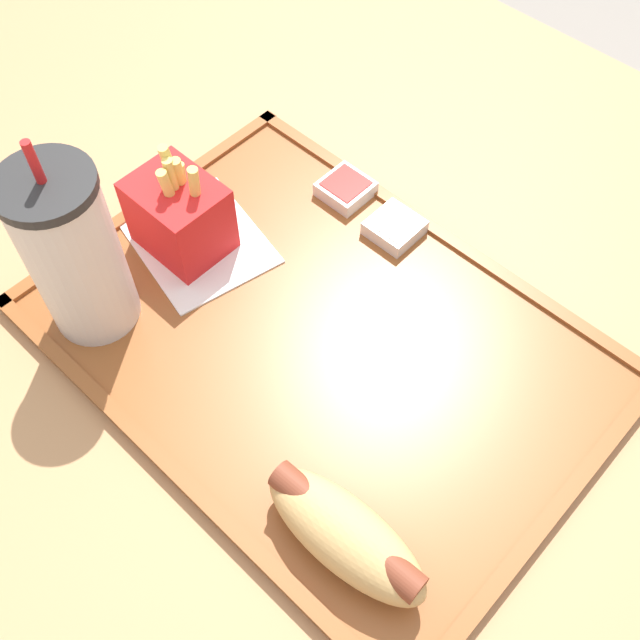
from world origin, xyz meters
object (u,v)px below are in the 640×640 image
sauce_cup_mayo (395,227)px  sauce_cup_ketchup (346,188)px  soda_cup (74,253)px  fries_carton (180,214)px  hot_dog_far (345,534)px

sauce_cup_mayo → sauce_cup_ketchup: (0.06, -0.00, 0.00)m
soda_cup → fries_carton: (0.00, -0.10, -0.04)m
hot_dog_far → fries_carton: bearing=-20.0°
hot_dog_far → fries_carton: fries_carton is taller
soda_cup → sauce_cup_ketchup: soda_cup is taller
hot_dog_far → soda_cup: bearing=-0.9°
sauce_cup_mayo → soda_cup: bearing=62.1°
sauce_cup_mayo → hot_dog_far: bearing=123.2°
hot_dog_far → sauce_cup_ketchup: (0.22, -0.25, -0.02)m
hot_dog_far → sauce_cup_ketchup: size_ratio=3.07×
soda_cup → fries_carton: size_ratio=1.75×
soda_cup → sauce_cup_ketchup: bearing=-104.3°
hot_dog_far → sauce_cup_mayo: hot_dog_far is taller
fries_carton → sauce_cup_ketchup: bearing=-114.4°
hot_dog_far → sauce_cup_mayo: 0.29m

